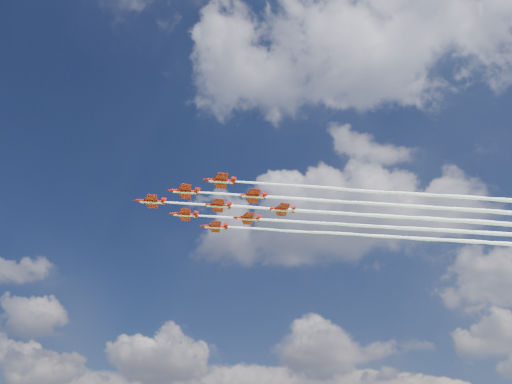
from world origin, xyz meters
TOP-DOWN VIEW (x-y plane):
  - jet_lead at (38.12, 21.52)m, footprint 132.65×69.60m
  - jet_row2_port at (50.14, 19.73)m, footprint 132.65×69.60m
  - jet_row2_starb at (43.75, 32.29)m, footprint 132.65×69.60m
  - jet_row3_port at (62.17, 17.94)m, footprint 132.65×69.60m
  - jet_row3_centre at (55.77, 30.51)m, footprint 132.65×69.60m
  - jet_row3_starb at (49.38, 43.07)m, footprint 132.65×69.60m
  - jet_row4_port at (67.80, 28.72)m, footprint 132.65×69.60m
  - jet_row4_starb at (61.40, 41.28)m, footprint 132.65×69.60m
  - jet_tail at (73.43, 39.50)m, footprint 132.65×69.60m

SIDE VIEW (x-z plane):
  - jet_lead at x=38.12m, z-range 80.43..82.79m
  - jet_row2_port at x=50.14m, z-range 80.43..82.79m
  - jet_row2_starb at x=43.75m, z-range 80.43..82.79m
  - jet_row3_port at x=62.17m, z-range 80.43..82.79m
  - jet_row3_centre at x=55.77m, z-range 80.43..82.79m
  - jet_row3_starb at x=49.38m, z-range 80.43..82.79m
  - jet_row4_port at x=67.80m, z-range 80.43..82.79m
  - jet_row4_starb at x=61.40m, z-range 80.43..82.79m
  - jet_tail at x=73.43m, z-range 80.43..82.79m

